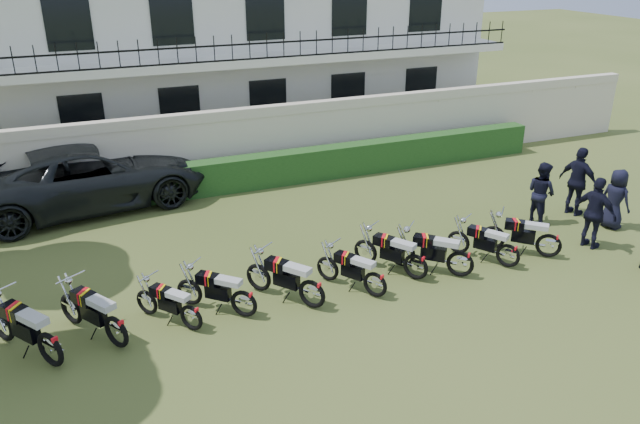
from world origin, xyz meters
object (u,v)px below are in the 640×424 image
object	(u,v)px
officer_5	(578,182)
officer_4	(541,192)
officer_3	(615,199)
motorcycle_7	(461,258)
motorcycle_3	(244,297)
motorcycle_6	(416,261)
motorcycle_0	(49,342)
motorcycle_9	(550,240)
suv	(90,176)
motorcycle_1	(115,325)
motorcycle_4	(312,287)
motorcycle_2	(191,312)
motorcycle_8	(509,250)
motorcycle_5	(375,279)
officer_2	(595,213)

from	to	relation	value
officer_5	officer_4	bearing A→B (deg)	77.22
officer_3	motorcycle_7	bearing A→B (deg)	88.21
motorcycle_3	officer_4	bearing A→B (deg)	-36.19
officer_4	motorcycle_7	bearing A→B (deg)	111.14
motorcycle_6	motorcycle_7	bearing A→B (deg)	-48.90
officer_5	motorcycle_0	bearing A→B (deg)	83.61
motorcycle_9	suv	world-z (taller)	suv
motorcycle_1	motorcycle_9	bearing A→B (deg)	-33.23
motorcycle_3	motorcycle_9	xyz separation A→B (m)	(7.39, -0.22, 0.01)
motorcycle_4	suv	distance (m)	8.38
motorcycle_2	suv	bearing A→B (deg)	62.05
motorcycle_0	officer_5	bearing A→B (deg)	-27.02
motorcycle_7	motorcycle_6	bearing A→B (deg)	118.13
motorcycle_8	motorcycle_2	bearing A→B (deg)	146.15
motorcycle_3	officer_5	bearing A→B (deg)	-37.30
motorcycle_2	motorcycle_5	xyz separation A→B (m)	(3.83, -0.22, 0.02)
motorcycle_1	motorcycle_8	bearing A→B (deg)	-33.55
motorcycle_0	officer_4	size ratio (longest dim) A/B	1.06
motorcycle_7	motorcycle_8	world-z (taller)	motorcycle_7
motorcycle_0	motorcycle_3	world-z (taller)	motorcycle_0
officer_2	officer_5	xyz separation A→B (m)	(1.11, 1.76, 0.05)
motorcycle_3	motorcycle_7	world-z (taller)	motorcycle_7
motorcycle_8	motorcycle_1	bearing A→B (deg)	146.66
suv	motorcycle_6	bearing A→B (deg)	-147.08
motorcycle_7	motorcycle_9	bearing A→B (deg)	-45.93
motorcycle_9	officer_4	size ratio (longest dim) A/B	0.86
motorcycle_1	officer_4	world-z (taller)	officer_4
motorcycle_0	motorcycle_1	xyz separation A→B (m)	(1.12, 0.15, -0.03)
motorcycle_5	officer_5	bearing A→B (deg)	-17.41
motorcycle_2	motorcycle_7	world-z (taller)	motorcycle_7
motorcycle_1	officer_2	world-z (taller)	officer_2
motorcycle_8	motorcycle_6	bearing A→B (deg)	140.02
motorcycle_5	officer_3	size ratio (longest dim) A/B	0.96
motorcycle_8	motorcycle_9	bearing A→B (deg)	-30.65
motorcycle_4	officer_4	distance (m)	7.47
motorcycle_1	officer_2	bearing A→B (deg)	-32.73
motorcycle_4	officer_5	world-z (taller)	officer_5
motorcycle_4	motorcycle_6	xyz separation A→B (m)	(2.56, 0.24, -0.02)
suv	officer_4	world-z (taller)	suv
motorcycle_2	suv	distance (m)	7.47
officer_5	motorcycle_8	bearing A→B (deg)	102.69
motorcycle_2	officer_5	size ratio (longest dim) A/B	0.71
motorcycle_0	motorcycle_9	world-z (taller)	motorcycle_0
motorcycle_7	officer_4	distance (m)	4.14
officer_4	officer_3	bearing A→B (deg)	-128.59
motorcycle_3	motorcycle_7	size ratio (longest dim) A/B	0.95
suv	motorcycle_0	bearing A→B (deg)	162.83
motorcycle_4	motorcycle_6	size ratio (longest dim) A/B	1.00
motorcycle_6	officer_2	world-z (taller)	officer_2
motorcycle_2	officer_4	bearing A→B (deg)	-28.59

